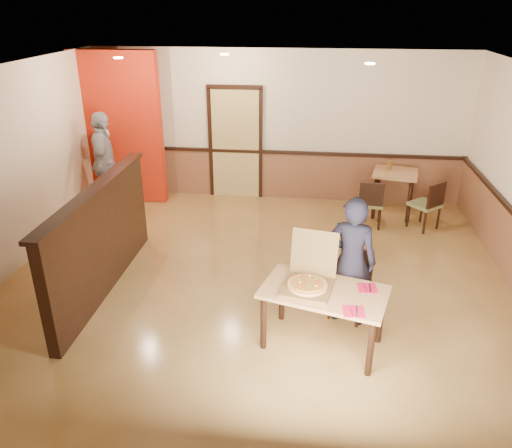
% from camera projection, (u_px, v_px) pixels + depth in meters
% --- Properties ---
extents(floor, '(7.00, 7.00, 0.00)m').
position_uv_depth(floor, '(255.00, 289.00, 6.77)').
color(floor, '#BB8B48').
rests_on(floor, ground).
extents(ceiling, '(7.00, 7.00, 0.00)m').
position_uv_depth(ceiling, '(255.00, 76.00, 5.61)').
color(ceiling, black).
rests_on(ceiling, wall_back).
extents(wall_back, '(7.00, 0.00, 7.00)m').
position_uv_depth(wall_back, '(278.00, 127.00, 9.36)').
color(wall_back, beige).
rests_on(wall_back, floor).
extents(wainscot_back, '(7.00, 0.04, 0.90)m').
position_uv_depth(wainscot_back, '(277.00, 175.00, 9.72)').
color(wainscot_back, brown).
rests_on(wainscot_back, floor).
extents(chair_rail_back, '(7.00, 0.06, 0.06)m').
position_uv_depth(chair_rail_back, '(277.00, 152.00, 9.51)').
color(chair_rail_back, black).
rests_on(chair_rail_back, wall_back).
extents(back_door, '(0.90, 0.06, 2.10)m').
position_uv_depth(back_door, '(236.00, 144.00, 9.55)').
color(back_door, tan).
rests_on(back_door, wall_back).
extents(booth_partition, '(0.20, 3.10, 1.44)m').
position_uv_depth(booth_partition, '(101.00, 239.00, 6.50)').
color(booth_partition, black).
rests_on(booth_partition, floor).
extents(red_accent_panel, '(1.60, 0.20, 2.78)m').
position_uv_depth(red_accent_panel, '(119.00, 129.00, 9.22)').
color(red_accent_panel, '#B3210C').
rests_on(red_accent_panel, floor).
extents(spot_a, '(0.14, 0.14, 0.02)m').
position_uv_depth(spot_a, '(118.00, 58.00, 7.50)').
color(spot_a, '#FBE7AF').
rests_on(spot_a, ceiling).
extents(spot_b, '(0.14, 0.14, 0.02)m').
position_uv_depth(spot_b, '(224.00, 54.00, 7.97)').
color(spot_b, '#FBE7AF').
rests_on(spot_b, ceiling).
extents(spot_c, '(0.14, 0.14, 0.02)m').
position_uv_depth(spot_c, '(370.00, 63.00, 6.83)').
color(spot_c, '#FBE7AF').
rests_on(spot_c, ceiling).
extents(main_table, '(1.49, 1.09, 0.72)m').
position_uv_depth(main_table, '(324.00, 299.00, 5.43)').
color(main_table, tan).
rests_on(main_table, floor).
extents(diner_chair, '(0.55, 0.55, 0.85)m').
position_uv_depth(diner_chair, '(352.00, 281.00, 6.05)').
color(diner_chair, olive).
rests_on(diner_chair, floor).
extents(side_chair_left, '(0.45, 0.45, 0.84)m').
position_uv_depth(side_chair_left, '(371.00, 202.00, 8.42)').
color(side_chair_left, olive).
rests_on(side_chair_left, floor).
extents(side_chair_right, '(0.60, 0.60, 0.86)m').
position_uv_depth(side_chair_right, '(428.00, 203.00, 8.33)').
color(side_chair_right, olive).
rests_on(side_chair_right, floor).
extents(side_table, '(0.88, 0.88, 0.80)m').
position_uv_depth(side_table, '(394.00, 182.00, 8.86)').
color(side_table, tan).
rests_on(side_table, floor).
extents(diner, '(0.66, 0.50, 1.61)m').
position_uv_depth(diner, '(351.00, 261.00, 5.80)').
color(diner, black).
rests_on(diner, floor).
extents(passerby, '(0.72, 1.15, 1.83)m').
position_uv_depth(passerby, '(105.00, 163.00, 8.88)').
color(passerby, '#9B9BA3').
rests_on(passerby, floor).
extents(pizza_box, '(0.63, 0.71, 0.55)m').
position_uv_depth(pizza_box, '(309.00, 281.00, 5.42)').
color(pizza_box, brown).
rests_on(pizza_box, main_table).
extents(pizza, '(0.54, 0.54, 0.03)m').
position_uv_depth(pizza, '(307.00, 285.00, 5.38)').
color(pizza, '#E59853').
rests_on(pizza, pizza_box).
extents(napkin_near, '(0.22, 0.22, 0.01)m').
position_uv_depth(napkin_near, '(354.00, 311.00, 5.01)').
color(napkin_near, red).
rests_on(napkin_near, main_table).
extents(napkin_far, '(0.22, 0.22, 0.01)m').
position_uv_depth(napkin_far, '(367.00, 288.00, 5.42)').
color(napkin_far, red).
rests_on(napkin_far, main_table).
extents(condiment, '(0.06, 0.06, 0.16)m').
position_uv_depth(condiment, '(389.00, 165.00, 8.88)').
color(condiment, brown).
rests_on(condiment, side_table).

